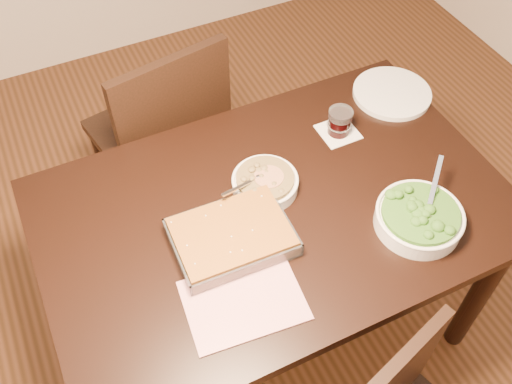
{
  "coord_description": "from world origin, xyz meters",
  "views": [
    {
      "loc": [
        -0.5,
        -0.92,
        2.1
      ],
      "look_at": [
        -0.05,
        0.04,
        0.8
      ],
      "focal_mm": 40.0,
      "sensor_mm": 36.0,
      "label": 1
    }
  ],
  "objects": [
    {
      "name": "table",
      "position": [
        0.0,
        0.0,
        0.65
      ],
      "size": [
        1.4,
        0.9,
        0.75
      ],
      "color": "black",
      "rests_on": "ground"
    },
    {
      "name": "ground",
      "position": [
        0.0,
        0.0,
        0.0
      ],
      "size": [
        4.0,
        4.0,
        0.0
      ],
      "primitive_type": "plane",
      "color": "#3F2512",
      "rests_on": "ground"
    },
    {
      "name": "magazine_a",
      "position": [
        -0.22,
        -0.24,
        0.75
      ],
      "size": [
        0.33,
        0.26,
        0.01
      ],
      "primitive_type": "cube",
      "rotation": [
        0.0,
        0.0,
        -0.1
      ],
      "color": "#C13758",
      "rests_on": "table"
    },
    {
      "name": "baking_dish",
      "position": [
        -0.17,
        -0.06,
        0.78
      ],
      "size": [
        0.34,
        0.26,
        0.06
      ],
      "rotation": [
        0.0,
        0.0,
        -0.04
      ],
      "color": "silver",
      "rests_on": "table"
    },
    {
      "name": "stew_bowl",
      "position": [
        0.0,
        0.08,
        0.78
      ],
      "size": [
        0.22,
        0.2,
        0.08
      ],
      "color": "white",
      "rests_on": "table"
    },
    {
      "name": "dinner_plate",
      "position": [
        0.6,
        0.27,
        0.76
      ],
      "size": [
        0.28,
        0.28,
        0.02
      ],
      "primitive_type": "cylinder",
      "color": "white",
      "rests_on": "table"
    },
    {
      "name": "broccoli_bowl",
      "position": [
        0.34,
        -0.24,
        0.78
      ],
      "size": [
        0.26,
        0.26,
        0.1
      ],
      "color": "white",
      "rests_on": "table"
    },
    {
      "name": "coaster",
      "position": [
        0.33,
        0.19,
        0.75
      ],
      "size": [
        0.12,
        0.12,
        0.0
      ],
      "primitive_type": "cube",
      "color": "white",
      "rests_on": "table"
    },
    {
      "name": "wine_tumbler",
      "position": [
        0.33,
        0.19,
        0.8
      ],
      "size": [
        0.08,
        0.08,
        0.09
      ],
      "color": "black",
      "rests_on": "coaster"
    },
    {
      "name": "chair_far",
      "position": [
        -0.14,
        0.66,
        0.54
      ],
      "size": [
        0.52,
        0.52,
        0.96
      ],
      "rotation": [
        0.0,
        0.0,
        3.33
      ],
      "color": "black",
      "rests_on": "ground"
    }
  ]
}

